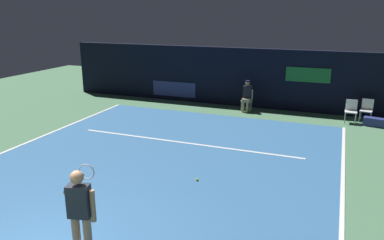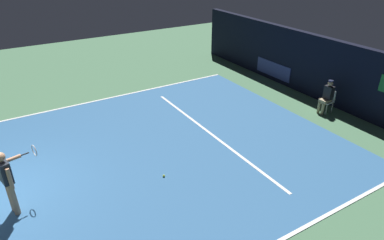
{
  "view_description": "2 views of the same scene",
  "coord_description": "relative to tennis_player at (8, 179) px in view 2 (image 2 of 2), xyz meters",
  "views": [
    {
      "loc": [
        4.48,
        -4.1,
        4.17
      ],
      "look_at": [
        0.52,
        6.0,
        1.03
      ],
      "focal_mm": 35.47,
      "sensor_mm": 36.0,
      "label": 1
    },
    {
      "loc": [
        8.58,
        0.73,
        5.94
      ],
      "look_at": [
        0.29,
        5.75,
        0.93
      ],
      "focal_mm": 32.13,
      "sensor_mm": 36.0,
      "label": 2
    }
  ],
  "objects": [
    {
      "name": "ground_plane",
      "position": [
        -0.74,
        4.28,
        -0.99
      ],
      "size": [
        31.23,
        31.23,
        0.0
      ],
      "primitive_type": "plane",
      "color": "#4C7A56"
    },
    {
      "name": "court_surface",
      "position": [
        -0.74,
        4.28,
        -0.98
      ],
      "size": [
        9.75,
        11.39,
        0.01
      ],
      "primitive_type": "cube",
      "color": "#336699",
      "rests_on": "ground"
    },
    {
      "name": "line_sideline_right",
      "position": [
        -5.56,
        4.28,
        -0.97
      ],
      "size": [
        0.1,
        11.39,
        0.01
      ],
      "primitive_type": "cube",
      "color": "white",
      "rests_on": "court_surface"
    },
    {
      "name": "line_service",
      "position": [
        -0.74,
        6.28,
        -0.97
      ],
      "size": [
        7.61,
        0.1,
        0.01
      ],
      "primitive_type": "cube",
      "color": "white",
      "rests_on": "court_surface"
    },
    {
      "name": "back_wall",
      "position": [
        -0.74,
        11.95,
        0.31
      ],
      "size": [
        16.27,
        0.33,
        2.6
      ],
      "color": "black",
      "rests_on": "ground"
    },
    {
      "name": "tennis_player",
      "position": [
        0.0,
        0.0,
        0.0
      ],
      "size": [
        0.78,
        0.93,
        1.73
      ],
      "color": "tan",
      "rests_on": "ground"
    },
    {
      "name": "line_judge_on_chair",
      "position": [
        0.14,
        11.07,
        -0.3
      ],
      "size": [
        0.44,
        0.53,
        1.32
      ],
      "color": "white",
      "rests_on": "ground"
    },
    {
      "name": "tennis_ball",
      "position": [
        0.64,
        3.74,
        -0.94
      ],
      "size": [
        0.07,
        0.07,
        0.07
      ],
      "primitive_type": "sphere",
      "color": "#CCE033",
      "rests_on": "court_surface"
    }
  ]
}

